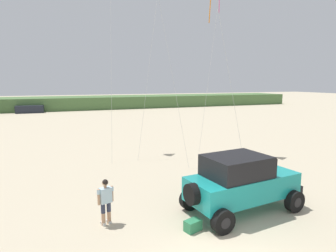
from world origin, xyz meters
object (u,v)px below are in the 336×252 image
object	(u,v)px
cooler_box	(193,225)
jeep	(241,182)
person_watching	(106,199)
distant_sedan	(30,109)

from	to	relation	value
cooler_box	jeep	bearing A→B (deg)	-0.67
person_watching	distant_sedan	world-z (taller)	person_watching
person_watching	cooler_box	xyz separation A→B (m)	(2.69, -1.49, -0.75)
jeep	person_watching	xyz separation A→B (m)	(-5.09, 0.77, -0.26)
person_watching	cooler_box	world-z (taller)	person_watching
cooler_box	distant_sedan	distance (m)	44.16
distant_sedan	cooler_box	bearing A→B (deg)	-77.40
jeep	person_watching	world-z (taller)	jeep
person_watching	cooler_box	bearing A→B (deg)	-29.03
person_watching	cooler_box	distance (m)	3.16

